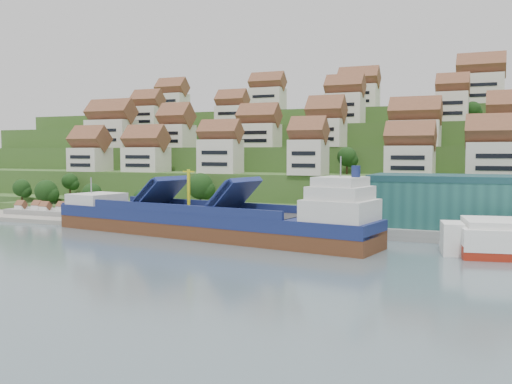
% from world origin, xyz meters
% --- Properties ---
extents(ground, '(300.00, 300.00, 0.00)m').
position_xyz_m(ground, '(0.00, 0.00, 0.00)').
color(ground, slate).
rests_on(ground, ground).
extents(quay, '(180.00, 14.00, 2.20)m').
position_xyz_m(quay, '(20.00, 15.00, 1.10)').
color(quay, gray).
rests_on(quay, ground).
extents(pebble_beach, '(45.00, 20.00, 1.00)m').
position_xyz_m(pebble_beach, '(-58.00, 12.00, 0.50)').
color(pebble_beach, gray).
rests_on(pebble_beach, ground).
extents(hillside, '(260.00, 128.00, 31.00)m').
position_xyz_m(hillside, '(0.00, 103.55, 10.66)').
color(hillside, '#2D4C1E').
rests_on(hillside, ground).
extents(hillside_village, '(157.83, 64.77, 29.17)m').
position_xyz_m(hillside_village, '(3.02, 59.97, 24.06)').
color(hillside_village, silver).
rests_on(hillside_village, ground).
extents(hillside_trees, '(146.62, 62.20, 28.28)m').
position_xyz_m(hillside_trees, '(-11.43, 37.29, 13.15)').
color(hillside_trees, '#193B13').
rests_on(hillside_trees, ground).
extents(flagpole, '(1.28, 0.16, 8.00)m').
position_xyz_m(flagpole, '(18.11, 10.00, 6.88)').
color(flagpole, gray).
rests_on(flagpole, quay).
extents(beach_huts, '(14.40, 3.70, 2.20)m').
position_xyz_m(beach_huts, '(-60.00, 10.75, 2.10)').
color(beach_huts, white).
rests_on(beach_huts, pebble_beach).
extents(cargo_ship, '(71.89, 22.64, 15.67)m').
position_xyz_m(cargo_ship, '(-5.84, -1.20, 3.05)').
color(cargo_ship, '#552F1A').
rests_on(cargo_ship, ground).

